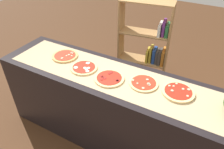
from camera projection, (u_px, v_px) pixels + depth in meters
The scene contains 9 objects.
ground_plane at pixel (112, 135), 2.82m from camera, with size 12.00×12.00×0.00m, color #4C2D19.
counter at pixel (112, 109), 2.54m from camera, with size 2.64×0.69×0.95m, color black.
parchment_paper at pixel (112, 76), 2.26m from camera, with size 2.38×0.54×0.00m, color tan.
pizza_mushroom_0 at pixel (65, 56), 2.57m from camera, with size 0.30×0.30×0.03m.
pizza_mozzarella_1 at pixel (84, 68), 2.37m from camera, with size 0.30×0.30×0.02m.
pizza_pepperoni_2 at pixel (109, 78), 2.21m from camera, with size 0.31×0.31×0.02m.
pizza_mushroom_3 at pixel (144, 83), 2.15m from camera, with size 0.29×0.29×0.02m.
pizza_mushroom_4 at pixel (178, 92), 2.04m from camera, with size 0.31×0.31×0.03m.
bookshelf at pixel (149, 54), 3.32m from camera, with size 0.77×0.38×1.40m.
Camera 1 is at (0.88, -1.59, 2.29)m, focal length 34.87 mm.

